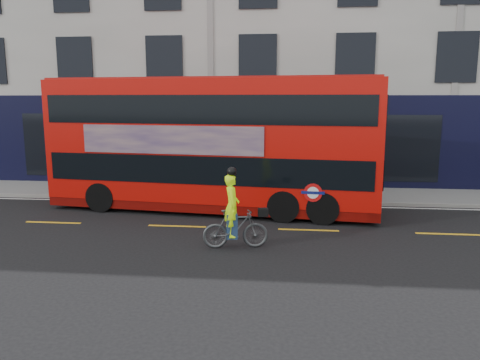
# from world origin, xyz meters

# --- Properties ---
(ground) EXTENTS (120.00, 120.00, 0.00)m
(ground) POSITION_xyz_m (0.00, 0.00, 0.00)
(ground) COLOR black
(ground) RESTS_ON ground
(pavement) EXTENTS (60.00, 3.00, 0.12)m
(pavement) POSITION_xyz_m (0.00, 6.50, 0.06)
(pavement) COLOR gray
(pavement) RESTS_ON ground
(kerb) EXTENTS (60.00, 0.12, 0.13)m
(kerb) POSITION_xyz_m (0.00, 5.00, 0.07)
(kerb) COLOR gray
(kerb) RESTS_ON ground
(building_terrace) EXTENTS (50.00, 10.07, 15.00)m
(building_terrace) POSITION_xyz_m (0.00, 12.94, 7.49)
(building_terrace) COLOR beige
(building_terrace) RESTS_ON ground
(road_edge_line) EXTENTS (58.00, 0.10, 0.01)m
(road_edge_line) POSITION_xyz_m (0.00, 4.70, 0.00)
(road_edge_line) COLOR silver
(road_edge_line) RESTS_ON ground
(lane_dashes) EXTENTS (58.00, 0.12, 0.01)m
(lane_dashes) POSITION_xyz_m (0.00, 1.50, 0.00)
(lane_dashes) COLOR gold
(lane_dashes) RESTS_ON ground
(bus) EXTENTS (11.52, 3.82, 4.56)m
(bus) POSITION_xyz_m (0.77, 3.79, 2.34)
(bus) COLOR #C10D07
(bus) RESTS_ON ground
(cyclist) EXTENTS (1.78, 0.78, 2.16)m
(cyclist) POSITION_xyz_m (2.00, -0.39, 0.72)
(cyclist) COLOR #444849
(cyclist) RESTS_ON ground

